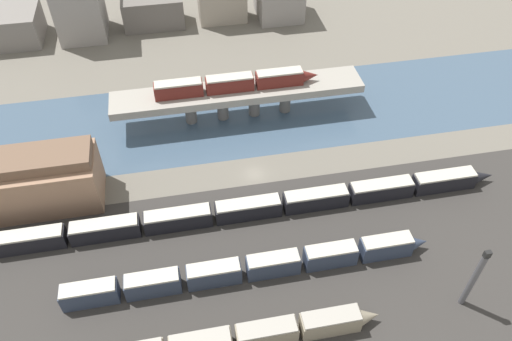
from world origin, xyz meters
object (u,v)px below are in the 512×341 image
at_px(train_yard_far, 222,213).
at_px(train_on_bridge, 236,83).
at_px(warehouse_building, 34,181).
at_px(signal_tower, 474,279).
at_px(train_yard_near, 242,338).
at_px(train_yard_mid, 250,268).

bearing_deg(train_yard_far, train_on_bridge, 75.65).
bearing_deg(warehouse_building, train_yard_far, -17.98).
xyz_separation_m(train_on_bridge, warehouse_building, (-42.19, -19.47, -3.54)).
xyz_separation_m(warehouse_building, signal_tower, (70.95, -36.18, 1.04)).
height_order(train_yard_far, warehouse_building, warehouse_building).
relative_size(train_on_bridge, train_yard_far, 0.34).
xyz_separation_m(train_yard_near, train_yard_far, (0.49, 25.45, -0.06)).
bearing_deg(train_yard_mid, train_yard_near, -106.01).
bearing_deg(train_yard_far, train_yard_near, -91.11).
height_order(train_yard_near, warehouse_building, warehouse_building).
relative_size(train_on_bridge, signal_tower, 2.64).
xyz_separation_m(train_on_bridge, train_yard_far, (-7.83, -30.63, -7.53)).
relative_size(train_yard_near, signal_tower, 3.09).
height_order(warehouse_building, signal_tower, signal_tower).
xyz_separation_m(train_yard_mid, train_yard_far, (-2.98, 13.35, -0.17)).
xyz_separation_m(train_yard_near, signal_tower, (37.08, 0.42, 4.97)).
height_order(train_yard_mid, train_yard_far, train_yard_mid).
bearing_deg(signal_tower, train_yard_near, -179.35).
bearing_deg(warehouse_building, train_yard_mid, -33.27).
distance_m(warehouse_building, signal_tower, 79.65).
xyz_separation_m(train_yard_near, train_yard_mid, (3.47, 12.10, 0.12)).
height_order(train_yard_mid, warehouse_building, warehouse_building).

